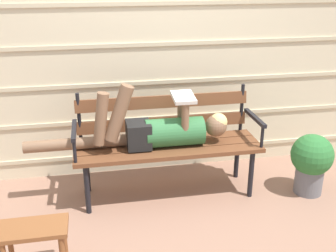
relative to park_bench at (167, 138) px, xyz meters
name	(u,v)px	position (x,y,z in m)	size (l,w,h in m)	color
ground_plane	(171,201)	(0.00, -0.20, -0.51)	(12.00, 12.00, 0.00)	#936B56
house_siding	(157,43)	(0.00, 0.49, 0.73)	(5.15, 0.08, 2.50)	beige
park_bench	(167,138)	(0.00, 0.00, 0.00)	(1.60, 0.48, 0.92)	brown
reclining_person	(157,129)	(-0.09, -0.07, 0.12)	(1.72, 0.25, 0.59)	#33703D
footstool	(34,238)	(-1.04, -0.93, -0.22)	(0.44, 0.25, 0.38)	brown
potted_plant	(311,161)	(1.24, -0.28, -0.20)	(0.37, 0.37, 0.56)	slate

